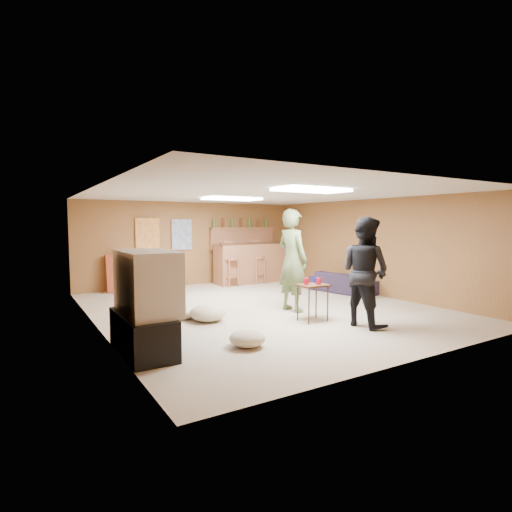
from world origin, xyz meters
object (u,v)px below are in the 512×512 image
person_black (365,272)px  person_olive (292,260)px  tray_table (313,303)px  tv_body (147,282)px  sofa (343,282)px  bar_counter (251,263)px

person_black → person_olive: bearing=7.5°
person_olive → tray_table: size_ratio=3.05×
tv_body → sofa: 5.65m
tray_table → person_olive: bearing=77.5°
person_olive → sofa: (2.23, 0.99, -0.71)m
bar_counter → sofa: bearing=-66.1°
tv_body → person_black: size_ratio=0.63×
person_black → sofa: bearing=-43.1°
bar_counter → sofa: size_ratio=1.22×
sofa → person_olive: bearing=103.2°
tv_body → person_black: 3.39m
bar_counter → tray_table: 4.49m
sofa → tv_body: bearing=100.0°
bar_counter → tray_table: bearing=-107.1°
tray_table → bar_counter: bearing=72.9°
bar_counter → sofa: (1.10, -2.47, -0.31)m
tv_body → sofa: size_ratio=0.67×
bar_counter → person_olive: (-1.14, -3.46, 0.40)m
tv_body → sofa: bearing=20.6°
bar_counter → person_olive: size_ratio=1.05×
person_black → sofa: 3.17m
tv_body → tray_table: bearing=3.3°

